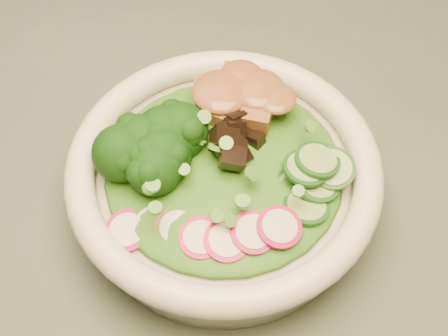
{
  "coord_description": "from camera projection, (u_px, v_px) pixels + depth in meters",
  "views": [
    {
      "loc": [
        0.14,
        -0.22,
        1.23
      ],
      "look_at": [
        0.11,
        0.07,
        0.81
      ],
      "focal_mm": 50.0,
      "sensor_mm": 36.0,
      "label": 1
    }
  ],
  "objects": [
    {
      "name": "radish_slices",
      "position": [
        215.0,
        234.0,
        0.47
      ],
      "size": [
        0.11,
        0.05,
        0.02
      ],
      "primitive_type": null,
      "rotation": [
        0.0,
        0.0,
        0.12
      ],
      "color": "#B40D4A",
      "rests_on": "salad_bowl"
    },
    {
      "name": "cucumber_slices",
      "position": [
        302.0,
        170.0,
        0.5
      ],
      "size": [
        0.08,
        0.08,
        0.03
      ],
      "primitive_type": null,
      "rotation": [
        0.0,
        0.0,
        0.12
      ],
      "color": "#8CB967",
      "rests_on": "salad_bowl"
    },
    {
      "name": "tofu_cubes",
      "position": [
        237.0,
        103.0,
        0.54
      ],
      "size": [
        0.09,
        0.07,
        0.03
      ],
      "primitive_type": null,
      "rotation": [
        0.0,
        0.0,
        0.12
      ],
      "color": "brown",
      "rests_on": "salad_bowl"
    },
    {
      "name": "salad_bowl",
      "position": [
        224.0,
        181.0,
        0.53
      ],
      "size": [
        0.26,
        0.26,
        0.07
      ],
      "rotation": [
        0.0,
        0.0,
        0.12
      ],
      "color": "silver",
      "rests_on": "dining_table"
    },
    {
      "name": "scallion_garnish",
      "position": [
        224.0,
        151.0,
        0.49
      ],
      "size": [
        0.19,
        0.19,
        0.02
      ],
      "primitive_type": null,
      "color": "#539B36",
      "rests_on": "salad_bowl"
    },
    {
      "name": "peanut_sauce",
      "position": [
        237.0,
        93.0,
        0.53
      ],
      "size": [
        0.07,
        0.05,
        0.02
      ],
      "primitive_type": "ellipsoid",
      "color": "brown",
      "rests_on": "tofu_cubes"
    },
    {
      "name": "lettuce_bed",
      "position": [
        224.0,
        167.0,
        0.51
      ],
      "size": [
        0.2,
        0.2,
        0.02
      ],
      "primitive_type": "ellipsoid",
      "color": "#165512",
      "rests_on": "salad_bowl"
    },
    {
      "name": "mushroom_heap",
      "position": [
        226.0,
        146.0,
        0.51
      ],
      "size": [
        0.08,
        0.08,
        0.04
      ],
      "primitive_type": null,
      "rotation": [
        0.0,
        0.0,
        0.12
      ],
      "color": "black",
      "rests_on": "salad_bowl"
    },
    {
      "name": "broccoli_florets",
      "position": [
        150.0,
        149.0,
        0.5
      ],
      "size": [
        0.09,
        0.08,
        0.04
      ],
      "primitive_type": null,
      "rotation": [
        0.0,
        0.0,
        0.12
      ],
      "color": "black",
      "rests_on": "salad_bowl"
    },
    {
      "name": "dining_table",
      "position": [
        107.0,
        319.0,
        0.62
      ],
      "size": [
        1.2,
        0.8,
        0.75
      ],
      "color": "black",
      "rests_on": "ground"
    }
  ]
}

